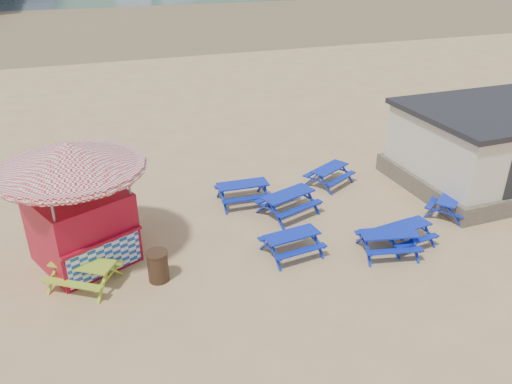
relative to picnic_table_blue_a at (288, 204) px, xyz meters
name	(u,v)px	position (x,y,z in m)	size (l,w,h in m)	color
ground	(259,240)	(-1.63, -1.34, -0.41)	(400.00, 400.00, 0.00)	tan
wet_sand	(105,21)	(-1.63, 53.66, -0.40)	(400.00, 400.00, 0.00)	brown
picnic_table_blue_a	(288,204)	(0.00, 0.00, 0.00)	(2.33, 2.08, 0.81)	#0B29AB
picnic_table_blue_b	(243,193)	(-1.24, 1.38, -0.01)	(1.96, 1.62, 0.79)	#0B29AB
picnic_table_blue_c	(329,176)	(2.55, 1.71, -0.04)	(2.19, 2.05, 0.73)	#0B29AB
picnic_table_blue_d	(292,244)	(-0.94, -2.43, -0.04)	(1.86, 1.56, 0.73)	#0B29AB
picnic_table_blue_e	(405,234)	(2.72, -3.15, -0.06)	(1.81, 1.52, 0.70)	#0B29AB
picnic_table_blue_f	(450,205)	(5.43, -2.02, -0.06)	(2.15, 2.09, 0.70)	#0B29AB
picnic_table_yellow	(84,274)	(-7.09, -1.83, -0.03)	(2.28, 2.19, 0.75)	#86AF1C
ice_cream_kiosk	(75,189)	(-6.98, -0.50, 2.01)	(5.65, 5.65, 3.84)	maroon
litter_bin	(158,266)	(-5.08, -2.34, 0.07)	(0.64, 0.64, 0.94)	#3E2919
amenity_block	(497,145)	(8.87, -0.34, 1.16)	(7.40, 5.40, 3.15)	#665B4C
picnic_table_blue_g	(388,243)	(1.91, -3.42, -0.04)	(2.03, 1.78, 0.74)	#0B29AB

